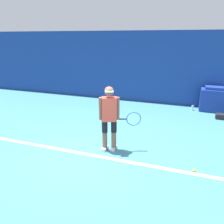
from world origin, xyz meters
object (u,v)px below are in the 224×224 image
object	(u,v)px
tennis_player	(110,116)
water_bottle	(192,108)
covered_chair	(213,100)
tennis_ball	(194,170)

from	to	relation	value
tennis_player	water_bottle	world-z (taller)	tennis_player
covered_chair	water_bottle	xyz separation A→B (m)	(-0.68, -0.18, -0.33)
tennis_ball	covered_chair	size ratio (longest dim) A/B	0.07
tennis_player	tennis_ball	world-z (taller)	tennis_player
tennis_ball	water_bottle	world-z (taller)	water_bottle
tennis_ball	covered_chair	bearing A→B (deg)	81.59
tennis_ball	water_bottle	xyz separation A→B (m)	(-0.03, 4.24, 0.07)
tennis_player	water_bottle	bearing A→B (deg)	41.95
covered_chair	tennis_player	bearing A→B (deg)	-122.45
covered_chair	water_bottle	distance (m)	0.78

